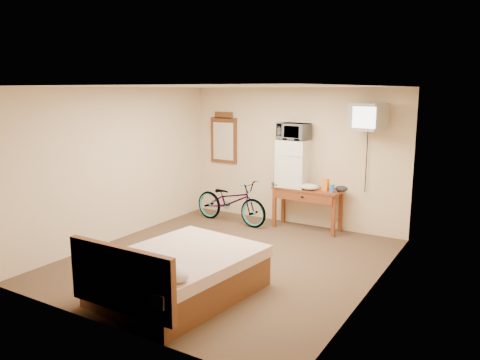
{
  "coord_description": "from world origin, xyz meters",
  "views": [
    {
      "loc": [
        3.53,
        -5.49,
        2.46
      ],
      "look_at": [
        -0.07,
        0.5,
        1.1
      ],
      "focal_mm": 35.0,
      "sensor_mm": 36.0,
      "label": 1
    }
  ],
  "objects_px": {
    "bicycle": "(231,201)",
    "desk": "(307,196)",
    "microwave": "(294,132)",
    "bed": "(176,274)",
    "blue_cup": "(332,188)",
    "mini_fridge": "(293,163)",
    "crt_television": "(368,117)",
    "wall_mirror": "(224,138)"
  },
  "relations": [
    {
      "from": "bicycle",
      "to": "desk",
      "type": "bearing_deg",
      "value": -71.34
    },
    {
      "from": "microwave",
      "to": "bed",
      "type": "distance_m",
      "value": 3.73
    },
    {
      "from": "blue_cup",
      "to": "mini_fridge",
      "type": "bearing_deg",
      "value": 170.25
    },
    {
      "from": "mini_fridge",
      "to": "crt_television",
      "type": "bearing_deg",
      "value": -1.61
    },
    {
      "from": "microwave",
      "to": "blue_cup",
      "type": "xyz_separation_m",
      "value": [
        0.79,
        -0.14,
        -0.91
      ]
    },
    {
      "from": "mini_fridge",
      "to": "crt_television",
      "type": "distance_m",
      "value": 1.56
    },
    {
      "from": "desk",
      "to": "bed",
      "type": "height_order",
      "value": "bed"
    },
    {
      "from": "crt_television",
      "to": "bed",
      "type": "relative_size",
      "value": 0.32
    },
    {
      "from": "blue_cup",
      "to": "wall_mirror",
      "type": "bearing_deg",
      "value": 171.69
    },
    {
      "from": "desk",
      "to": "crt_television",
      "type": "xyz_separation_m",
      "value": [
        1.01,
        0.02,
        1.41
      ]
    },
    {
      "from": "bed",
      "to": "bicycle",
      "type": "bearing_deg",
      "value": 110.49
    },
    {
      "from": "crt_television",
      "to": "bed",
      "type": "xyz_separation_m",
      "value": [
        -1.24,
        -3.4,
        -1.73
      ]
    },
    {
      "from": "blue_cup",
      "to": "crt_television",
      "type": "xyz_separation_m",
      "value": [
        0.51,
        0.1,
        1.21
      ]
    },
    {
      "from": "mini_fridge",
      "to": "microwave",
      "type": "xyz_separation_m",
      "value": [
        0.0,
        0.0,
        0.56
      ]
    },
    {
      "from": "desk",
      "to": "wall_mirror",
      "type": "distance_m",
      "value": 2.13
    },
    {
      "from": "mini_fridge",
      "to": "wall_mirror",
      "type": "distance_m",
      "value": 1.66
    },
    {
      "from": "blue_cup",
      "to": "crt_television",
      "type": "height_order",
      "value": "crt_television"
    },
    {
      "from": "microwave",
      "to": "wall_mirror",
      "type": "xyz_separation_m",
      "value": [
        -1.61,
        0.21,
        -0.23
      ]
    },
    {
      "from": "desk",
      "to": "bed",
      "type": "relative_size",
      "value": 0.6
    },
    {
      "from": "desk",
      "to": "microwave",
      "type": "xyz_separation_m",
      "value": [
        -0.3,
        0.05,
        1.12
      ]
    },
    {
      "from": "blue_cup",
      "to": "bicycle",
      "type": "height_order",
      "value": "blue_cup"
    },
    {
      "from": "mini_fridge",
      "to": "bed",
      "type": "xyz_separation_m",
      "value": [
        0.06,
        -3.44,
        -0.87
      ]
    },
    {
      "from": "mini_fridge",
      "to": "microwave",
      "type": "distance_m",
      "value": 0.56
    },
    {
      "from": "mini_fridge",
      "to": "blue_cup",
      "type": "xyz_separation_m",
      "value": [
        0.79,
        -0.14,
        -0.35
      ]
    },
    {
      "from": "desk",
      "to": "blue_cup",
      "type": "height_order",
      "value": "blue_cup"
    },
    {
      "from": "microwave",
      "to": "wall_mirror",
      "type": "height_order",
      "value": "wall_mirror"
    },
    {
      "from": "blue_cup",
      "to": "bed",
      "type": "xyz_separation_m",
      "value": [
        -0.73,
        -3.3,
        -0.52
      ]
    },
    {
      "from": "desk",
      "to": "crt_television",
      "type": "height_order",
      "value": "crt_television"
    },
    {
      "from": "wall_mirror",
      "to": "mini_fridge",
      "type": "bearing_deg",
      "value": -7.59
    },
    {
      "from": "microwave",
      "to": "bicycle",
      "type": "relative_size",
      "value": 0.34
    },
    {
      "from": "microwave",
      "to": "bed",
      "type": "bearing_deg",
      "value": -81.64
    },
    {
      "from": "desk",
      "to": "blue_cup",
      "type": "bearing_deg",
      "value": -9.42
    },
    {
      "from": "desk",
      "to": "bicycle",
      "type": "height_order",
      "value": "bicycle"
    },
    {
      "from": "mini_fridge",
      "to": "bicycle",
      "type": "bearing_deg",
      "value": -160.84
    },
    {
      "from": "microwave",
      "to": "bicycle",
      "type": "height_order",
      "value": "microwave"
    },
    {
      "from": "microwave",
      "to": "desk",
      "type": "bearing_deg",
      "value": -3.01
    },
    {
      "from": "bicycle",
      "to": "bed",
      "type": "distance_m",
      "value": 3.27
    },
    {
      "from": "blue_cup",
      "to": "crt_television",
      "type": "bearing_deg",
      "value": 10.89
    },
    {
      "from": "crt_television",
      "to": "mini_fridge",
      "type": "bearing_deg",
      "value": 178.39
    },
    {
      "from": "mini_fridge",
      "to": "bed",
      "type": "bearing_deg",
      "value": -88.96
    },
    {
      "from": "desk",
      "to": "bed",
      "type": "xyz_separation_m",
      "value": [
        -0.23,
        -3.38,
        -0.32
      ]
    },
    {
      "from": "desk",
      "to": "wall_mirror",
      "type": "relative_size",
      "value": 1.22
    }
  ]
}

